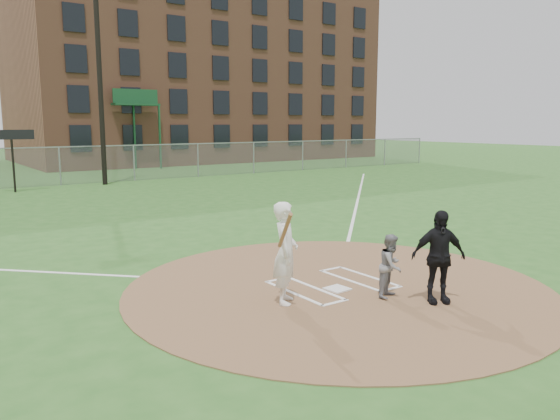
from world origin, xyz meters
TOP-DOWN VIEW (x-y plane):
  - ground at (0.00, 0.00)m, footprint 140.00×140.00m
  - dirt_circle at (0.00, 0.00)m, footprint 8.40×8.40m
  - home_plate at (-0.15, -0.17)m, footprint 0.45×0.45m
  - foul_line_first at (9.00, 9.00)m, footprint 17.04×17.04m
  - catcher at (0.38, -1.07)m, footprint 0.71×0.64m
  - umpire at (0.83, -1.77)m, footprint 1.07×0.84m
  - batters_boxes at (0.00, 0.15)m, footprint 2.08×1.88m
  - batter_at_plate at (-1.43, -0.21)m, footprint 0.80×1.10m
  - outfield_fence at (0.00, 22.00)m, footprint 56.08×0.08m
  - brick_warehouse at (16.00, 37.96)m, footprint 30.00×17.17m
  - light_pole at (2.00, 21.00)m, footprint 1.20×0.30m
  - scoreboard_sign at (-2.50, 20.20)m, footprint 2.00×0.10m

SIDE VIEW (x-z plane):
  - ground at x=0.00m, z-range 0.00..0.00m
  - foul_line_first at x=9.00m, z-range 0.00..0.01m
  - dirt_circle at x=0.00m, z-range 0.00..0.02m
  - batters_boxes at x=0.00m, z-range 0.02..0.03m
  - home_plate at x=-0.15m, z-range 0.02..0.05m
  - catcher at x=0.38m, z-range 0.02..1.21m
  - umpire at x=0.83m, z-range 0.02..1.72m
  - batter_at_plate at x=-1.43m, z-range 0.02..1.87m
  - outfield_fence at x=0.00m, z-range 0.00..2.03m
  - scoreboard_sign at x=-2.50m, z-range 0.92..3.85m
  - light_pole at x=2.00m, z-range 0.50..12.72m
  - brick_warehouse at x=16.00m, z-range 0.00..15.00m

